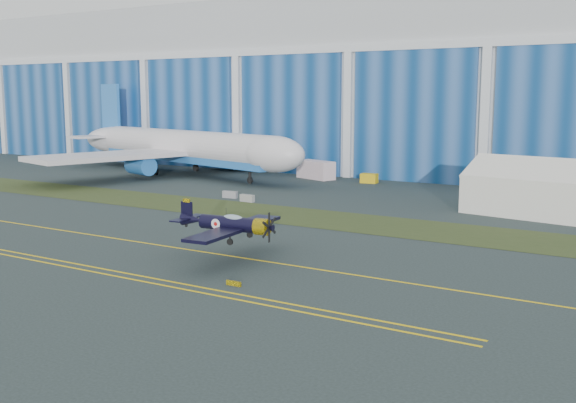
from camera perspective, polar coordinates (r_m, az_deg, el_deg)
The scene contains 15 objects.
ground at distance 70.23m, azimuth -13.35°, elevation -2.05°, with size 260.00×260.00×0.00m, color #2E3939.
grass_median at distance 80.55m, azimuth -6.31°, elevation -0.46°, with size 260.00×10.00×0.02m, color #475128.
hangar at distance 129.98m, azimuth 9.65°, elevation 9.61°, with size 220.00×45.70×30.00m.
taxiway_centreline at distance 66.86m, azimuth -16.38°, elevation -2.71°, with size 200.00×0.20×0.02m, color yellow.
edge_line_near at distance 61.09m, azimuth -23.01°, elevation -4.13°, with size 80.00×0.20×0.02m, color yellow.
edge_line_far at distance 61.66m, azimuth -22.25°, elevation -3.97°, with size 80.00×0.20×0.02m, color yellow.
guard_board_right at distance 47.25m, azimuth -4.62°, elevation -6.92°, with size 1.20×0.15×0.35m, color yellow.
warbird at distance 54.23m, azimuth -5.00°, elevation -1.88°, with size 10.64×12.46×3.46m.
jetliner at distance 114.54m, azimuth -8.79°, elevation 7.56°, with size 71.84×65.26×21.18m.
tent at distance 80.04m, azimuth 20.28°, elevation 1.30°, with size 15.35×12.27×6.46m.
shipping_container at distance 107.82m, azimuth 2.38°, elevation 2.70°, with size 6.63×2.65×2.87m, color silver.
tug at distance 103.16m, azimuth 6.89°, elevation 1.97°, with size 2.47×1.54×1.44m, color yellow.
cart at distance 142.19m, azimuth -18.32°, elevation 3.39°, with size 1.82×1.09×1.09m, color silver.
barrier_a at distance 87.55m, azimuth -4.93°, elevation 0.59°, with size 2.00×0.60×0.90m, color gray.
barrier_b at distance 84.25m, azimuth -3.47°, elevation 0.28°, with size 2.00×0.60×0.90m, color #969590.
Camera 1 is at (49.00, -48.59, 13.01)m, focal length 42.00 mm.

